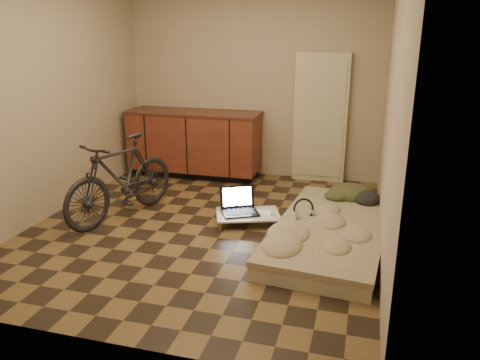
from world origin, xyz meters
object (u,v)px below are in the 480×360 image
(laptop, at_px, (239,207))
(bicycle, at_px, (121,174))
(futon, at_px, (331,232))
(lap_desk, at_px, (248,215))

(laptop, bearing_deg, bicycle, 162.25)
(futon, distance_m, lap_desk, 0.92)
(bicycle, distance_m, lap_desk, 1.43)
(bicycle, distance_m, laptop, 1.32)
(futon, xyz_separation_m, laptop, (-0.99, 0.22, 0.07))
(lap_desk, xyz_separation_m, laptop, (-0.10, 0.02, 0.07))
(futon, distance_m, laptop, 1.02)
(bicycle, xyz_separation_m, laptop, (1.26, 0.22, -0.33))
(laptop, bearing_deg, futon, -40.54)
(bicycle, bearing_deg, futon, 18.38)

